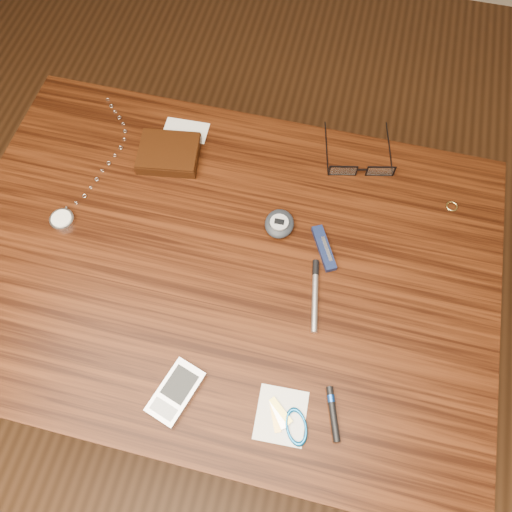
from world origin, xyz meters
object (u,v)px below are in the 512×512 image
object	(u,v)px
pocket_knife	(324,248)
wallet_and_card	(169,153)
desk	(226,283)
notepad_keys	(289,421)
pocket_watch	(65,215)
eyeglasses	(361,168)
silver_pen	(315,290)
pda_phone	(176,392)
pedometer	(279,224)

from	to	relation	value
pocket_knife	wallet_and_card	bearing A→B (deg)	158.54
desk	notepad_keys	xyz separation A→B (m)	(0.18, -0.25, 0.11)
pocket_watch	wallet_and_card	bearing A→B (deg)	50.47
wallet_and_card	pocket_knife	xyz separation A→B (m)	(0.34, -0.13, -0.01)
eyeglasses	silver_pen	distance (m)	0.28
eyeglasses	wallet_and_card	bearing A→B (deg)	-171.85
pocket_watch	pda_phone	bearing A→B (deg)	-41.10
wallet_and_card	pda_phone	size ratio (longest dim) A/B	1.44
desk	eyeglasses	size ratio (longest dim) A/B	6.23
desk	eyeglasses	distance (m)	0.35
silver_pen	wallet_and_card	bearing A→B (deg)	147.32
eyeglasses	pda_phone	bearing A→B (deg)	-114.17
pedometer	notepad_keys	bearing A→B (deg)	-74.93
pda_phone	silver_pen	distance (m)	0.29
eyeglasses	pda_phone	xyz separation A→B (m)	(-0.23, -0.50, -0.01)
pocket_watch	notepad_keys	distance (m)	0.56
desk	silver_pen	world-z (taller)	silver_pen
eyeglasses	notepad_keys	bearing A→B (deg)	-94.36
eyeglasses	pedometer	bearing A→B (deg)	-129.02
pedometer	eyeglasses	bearing A→B (deg)	50.98
notepad_keys	pocket_knife	size ratio (longest dim) A/B	1.11
pocket_knife	notepad_keys	bearing A→B (deg)	-89.76
pocket_watch	pocket_knife	bearing A→B (deg)	5.45
desk	pocket_knife	size ratio (longest dim) A/B	11.01
pda_phone	silver_pen	bearing A→B (deg)	50.98
pocket_knife	silver_pen	xyz separation A→B (m)	(-0.00, -0.08, -0.00)
pocket_knife	silver_pen	bearing A→B (deg)	-90.30
wallet_and_card	eyeglasses	bearing A→B (deg)	8.15
pda_phone	pedometer	size ratio (longest dim) A/B	1.70
eyeglasses	pocket_knife	distance (m)	0.19
pedometer	pocket_knife	world-z (taller)	pedometer
notepad_keys	pda_phone	bearing A→B (deg)	179.92
wallet_and_card	pocket_watch	world-z (taller)	wallet_and_card
wallet_and_card	pda_phone	xyz separation A→B (m)	(0.16, -0.45, -0.01)
wallet_and_card	silver_pen	bearing A→B (deg)	-32.68
eyeglasses	pocket_knife	world-z (taller)	eyeglasses
wallet_and_card	notepad_keys	size ratio (longest dim) A/B	1.59
pda_phone	pocket_knife	bearing A→B (deg)	59.33
pedometer	silver_pen	size ratio (longest dim) A/B	0.48
eyeglasses	pocket_watch	xyz separation A→B (m)	(-0.53, -0.24, -0.01)
desk	pedometer	xyz separation A→B (m)	(0.09, 0.10, 0.11)
desk	pedometer	bearing A→B (deg)	48.35
pedometer	silver_pen	xyz separation A→B (m)	(0.09, -0.11, -0.01)
wallet_and_card	pedometer	world-z (taller)	same
notepad_keys	pocket_knife	distance (m)	0.31
pocket_watch	notepad_keys	size ratio (longest dim) A/B	3.27
pda_phone	pedometer	bearing A→B (deg)	74.44
pda_phone	eyeglasses	bearing A→B (deg)	65.83
eyeglasses	desk	bearing A→B (deg)	-130.03
pocket_knife	pedometer	bearing A→B (deg)	162.79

